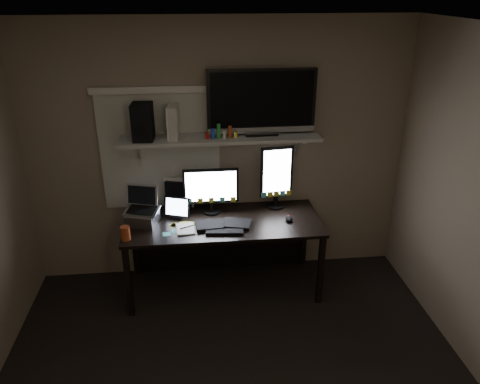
{
  "coord_description": "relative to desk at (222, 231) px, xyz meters",
  "views": [
    {
      "loc": [
        -0.26,
        -2.4,
        2.73
      ],
      "look_at": [
        0.14,
        1.25,
        1.09
      ],
      "focal_mm": 35.0,
      "sensor_mm": 36.0,
      "label": 1
    }
  ],
  "objects": [
    {
      "name": "speaker",
      "position": [
        -0.67,
        0.05,
        1.09
      ],
      "size": [
        0.19,
        0.22,
        0.32
      ],
      "primitive_type": "cube",
      "rotation": [
        0.0,
        0.0,
        -0.06
      ],
      "color": "black",
      "rests_on": "wall_shelf"
    },
    {
      "name": "file_sorter",
      "position": [
        -0.4,
        0.19,
        0.33
      ],
      "size": [
        0.27,
        0.18,
        0.31
      ],
      "primitive_type": "cube",
      "rotation": [
        0.0,
        0.0,
        -0.31
      ],
      "color": "black",
      "rests_on": "desk"
    },
    {
      "name": "tv",
      "position": [
        0.38,
        0.11,
        1.22
      ],
      "size": [
        0.97,
        0.18,
        0.58
      ],
      "primitive_type": "cube",
      "rotation": [
        0.0,
        0.0,
        0.01
      ],
      "color": "black",
      "rests_on": "wall_shelf"
    },
    {
      "name": "window_blinds",
      "position": [
        -0.55,
        0.24,
        0.75
      ],
      "size": [
        1.1,
        0.02,
        1.1
      ],
      "primitive_type": "cube",
      "color": "beige",
      "rests_on": "back_wall"
    },
    {
      "name": "mouse",
      "position": [
        0.61,
        -0.18,
        0.2
      ],
      "size": [
        0.08,
        0.11,
        0.04
      ],
      "primitive_type": "ellipsoid",
      "rotation": [
        0.0,
        0.0,
        -0.11
      ],
      "color": "black",
      "rests_on": "desk"
    },
    {
      "name": "game_console",
      "position": [
        -0.41,
        0.1,
        1.07
      ],
      "size": [
        0.11,
        0.25,
        0.29
      ],
      "primitive_type": "cube",
      "rotation": [
        0.0,
        0.0,
        -0.14
      ],
      "color": "beige",
      "rests_on": "wall_shelf"
    },
    {
      "name": "cup",
      "position": [
        -0.85,
        -0.38,
        0.24
      ],
      "size": [
        0.08,
        0.08,
        0.12
      ],
      "primitive_type": "cylinder",
      "rotation": [
        0.0,
        0.0,
        0.02
      ],
      "color": "#9B391C",
      "rests_on": "desk"
    },
    {
      "name": "desk",
      "position": [
        0.0,
        0.0,
        0.0
      ],
      "size": [
        1.8,
        0.75,
        0.73
      ],
      "color": "black",
      "rests_on": "floor"
    },
    {
      "name": "ceiling",
      "position": [
        0.0,
        -1.55,
        1.95
      ],
      "size": [
        3.6,
        3.6,
        0.0
      ],
      "primitive_type": "plane",
      "rotation": [
        3.14,
        0.0,
        0.0
      ],
      "color": "silver",
      "rests_on": "back_wall"
    },
    {
      "name": "notepad",
      "position": [
        -0.34,
        -0.25,
        0.18
      ],
      "size": [
        0.17,
        0.23,
        0.01
      ],
      "primitive_type": "cube",
      "rotation": [
        0.0,
        0.0,
        0.09
      ],
      "color": "white",
      "rests_on": "desk"
    },
    {
      "name": "bottles",
      "position": [
        0.01,
        0.01,
        0.99
      ],
      "size": [
        0.2,
        0.07,
        0.13
      ],
      "primitive_type": null,
      "rotation": [
        0.0,
        0.0,
        0.11
      ],
      "color": "#A50F0C",
      "rests_on": "wall_shelf"
    },
    {
      "name": "sticky_notes",
      "position": [
        -0.42,
        -0.23,
        0.18
      ],
      "size": [
        0.33,
        0.26,
        0.0
      ],
      "primitive_type": null,
      "rotation": [
        0.0,
        0.0,
        -0.13
      ],
      "color": "yellow",
      "rests_on": "desk"
    },
    {
      "name": "keyboard",
      "position": [
        -0.0,
        -0.23,
        0.19
      ],
      "size": [
        0.52,
        0.25,
        0.03
      ],
      "primitive_type": "cube",
      "rotation": [
        0.0,
        0.0,
        -0.1
      ],
      "color": "black",
      "rests_on": "desk"
    },
    {
      "name": "back_wall",
      "position": [
        0.0,
        0.25,
        0.7
      ],
      "size": [
        3.6,
        0.0,
        3.6
      ],
      "primitive_type": "plane",
      "rotation": [
        1.57,
        0.0,
        0.0
      ],
      "color": "#7C6C59",
      "rests_on": "floor"
    },
    {
      "name": "laptop",
      "position": [
        -0.73,
        -0.11,
        0.34
      ],
      "size": [
        0.35,
        0.32,
        0.33
      ],
      "primitive_type": "cube",
      "rotation": [
        0.0,
        0.0,
        -0.3
      ],
      "color": "#A8A8AD",
      "rests_on": "desk"
    },
    {
      "name": "wall_shelf",
      "position": [
        0.0,
        0.08,
        0.91
      ],
      "size": [
        1.8,
        0.35,
        0.03
      ],
      "primitive_type": "cube",
      "color": "#A5A5A0",
      "rests_on": "back_wall"
    },
    {
      "name": "monitor_landscape",
      "position": [
        -0.1,
        0.06,
        0.4
      ],
      "size": [
        0.52,
        0.06,
        0.45
      ],
      "primitive_type": "cube",
      "rotation": [
        0.0,
        0.0,
        -0.01
      ],
      "color": "black",
      "rests_on": "desk"
    },
    {
      "name": "monitor_portrait",
      "position": [
        0.53,
        0.12,
        0.49
      ],
      "size": [
        0.32,
        0.09,
        0.63
      ],
      "primitive_type": "cube",
      "rotation": [
        0.0,
        0.0,
        0.11
      ],
      "color": "black",
      "rests_on": "desk"
    },
    {
      "name": "tablet",
      "position": [
        -0.42,
        -0.02,
        0.29
      ],
      "size": [
        0.27,
        0.18,
        0.22
      ],
      "primitive_type": "cube",
      "rotation": [
        0.0,
        0.0,
        -0.34
      ],
      "color": "black",
      "rests_on": "desk"
    }
  ]
}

